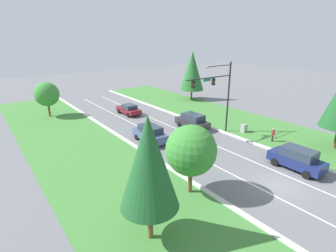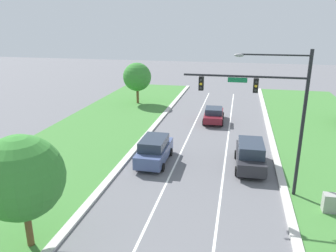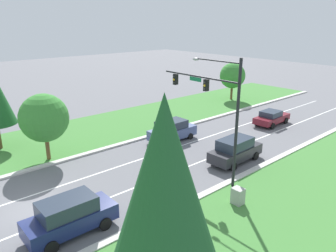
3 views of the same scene
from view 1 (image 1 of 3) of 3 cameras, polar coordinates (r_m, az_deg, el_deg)
name	(u,v)px [view 1 (image 1 of 3)]	position (r m, az deg, el deg)	size (l,w,h in m)	color
ground_plane	(281,185)	(23.93, 23.41, -11.76)	(160.00, 160.00, 0.00)	slate
curb_strip_right	(314,165)	(28.53, 29.27, -7.47)	(0.50, 90.00, 0.15)	beige
curb_strip_left	(236,210)	(19.79, 14.66, -17.35)	(0.50, 90.00, 0.15)	beige
grass_verge_left	(178,245)	(16.82, 2.16, -24.41)	(10.00, 90.00, 0.08)	#427F38
lane_stripe_inner_left	(268,193)	(22.55, 21.01, -13.39)	(0.14, 81.00, 0.01)	white
lane_stripe_inner_right	(293,179)	(25.36, 25.52, -10.28)	(0.14, 81.00, 0.01)	white
traffic_signal_mast	(218,89)	(31.57, 10.91, 7.93)	(7.01, 0.41, 8.77)	black
navy_suv	(297,159)	(26.70, 26.26, -6.38)	(2.14, 4.85, 2.06)	navy
slate_blue_suv	(150,133)	(30.25, -3.94, -1.64)	(2.15, 4.73, 1.95)	#475684
burgundy_sedan	(129,109)	(41.43, -8.54, 3.62)	(2.24, 4.70, 1.58)	maroon
charcoal_suv	(192,121)	(34.69, 5.35, 1.08)	(2.24, 4.94, 1.99)	#28282D
utility_cabinet	(244,128)	(34.54, 16.22, -0.48)	(0.70, 0.60, 1.13)	#9E9E99
pedestrian	(273,134)	(32.39, 21.88, -1.70)	(0.42, 0.30, 1.69)	#42382D
fire_hydrant	(312,153)	(30.49, 28.84, -5.21)	(0.34, 0.20, 0.70)	gold
oak_near_left_tree	(191,150)	(19.54, 5.04, -5.33)	(3.86, 3.86, 5.52)	brown
conifer_far_right_tree	(192,71)	(50.24, 5.28, 11.89)	(4.46, 4.46, 9.09)	brown
oak_far_left_tree	(47,94)	(43.02, -24.89, 6.29)	(3.57, 3.57, 5.27)	brown
conifer_mid_left_tree	(149,163)	(14.43, -4.21, -8.02)	(3.43, 3.43, 7.81)	brown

